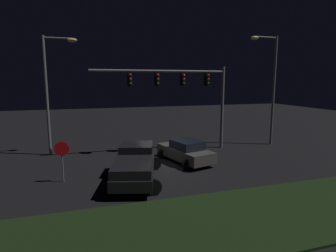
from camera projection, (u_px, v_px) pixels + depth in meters
name	position (u px, v px, depth m)	size (l,w,h in m)	color
ground_plane	(160.00, 164.00, 18.26)	(80.00, 80.00, 0.00)	black
grass_median	(216.00, 222.00, 10.69)	(20.40, 5.06, 0.10)	black
pickup_truck	(135.00, 162.00, 15.22)	(3.82, 5.74, 1.80)	black
car_sedan	(185.00, 151.00, 18.70)	(3.17, 4.71, 1.51)	#514C47
traffic_signal_gantry	(183.00, 86.00, 21.07)	(10.32, 0.56, 6.50)	slate
street_lamp_left	(53.00, 82.00, 19.93)	(2.37, 0.44, 8.51)	slate
street_lamp_right	(270.00, 79.00, 23.06)	(2.54, 0.44, 9.00)	slate
stop_sign	(62.00, 154.00, 14.79)	(0.76, 0.08, 2.23)	slate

